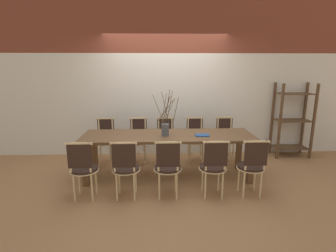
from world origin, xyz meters
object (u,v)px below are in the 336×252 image
object	(u,v)px
chair_far_center	(165,138)
shelving_rack	(292,121)
vase_centerpiece	(165,128)
book_stack	(202,135)
dining_table	(168,140)
chair_near_center	(168,166)

from	to	relation	value
chair_far_center	shelving_rack	bearing A→B (deg)	-174.65
shelving_rack	vase_centerpiece	bearing A→B (deg)	-158.64
book_stack	shelving_rack	size ratio (longest dim) A/B	0.15
dining_table	chair_near_center	xyz separation A→B (m)	(-0.03, -0.74, -0.17)
vase_centerpiece	chair_near_center	bearing A→B (deg)	-88.69
chair_far_center	shelving_rack	xyz separation A→B (m)	(2.65, 0.25, 0.28)
dining_table	book_stack	world-z (taller)	book_stack
chair_near_center	vase_centerpiece	distance (m)	0.78
chair_far_center	shelving_rack	size ratio (longest dim) A/B	0.57
dining_table	chair_far_center	xyz separation A→B (m)	(-0.02, 0.74, -0.17)
book_stack	shelving_rack	xyz separation A→B (m)	(2.06, 1.06, 0.01)
dining_table	vase_centerpiece	size ratio (longest dim) A/B	3.77
chair_far_center	dining_table	bearing A→B (deg)	91.71
chair_near_center	book_stack	size ratio (longest dim) A/B	3.79
chair_near_center	chair_far_center	distance (m)	1.47
dining_table	chair_near_center	distance (m)	0.76
chair_near_center	book_stack	xyz separation A→B (m)	(0.59, 0.66, 0.27)
vase_centerpiece	shelving_rack	xyz separation A→B (m)	(2.67, 1.05, -0.12)
chair_near_center	shelving_rack	world-z (taller)	shelving_rack
book_stack	chair_far_center	bearing A→B (deg)	125.73
chair_far_center	book_stack	xyz separation A→B (m)	(0.59, -0.81, 0.27)
chair_far_center	vase_centerpiece	distance (m)	0.89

